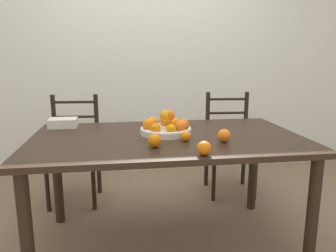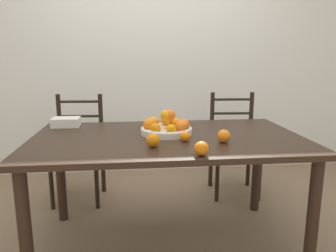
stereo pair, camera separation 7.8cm
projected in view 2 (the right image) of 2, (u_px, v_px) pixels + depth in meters
ground_plane at (167, 243)px, 2.29m from camera, size 12.00×12.00×0.00m
wall_back at (152, 54)px, 3.55m from camera, size 8.00×0.06×2.60m
dining_table at (167, 149)px, 2.15m from camera, size 1.75×1.03×0.77m
fruit_bowl at (167, 127)px, 2.18m from camera, size 0.34×0.34×0.17m
orange_loose_0 at (153, 140)px, 1.87m from camera, size 0.08×0.08×0.08m
orange_loose_1 at (201, 149)px, 1.70m from camera, size 0.08×0.08×0.08m
orange_loose_2 at (185, 137)px, 1.99m from camera, size 0.06×0.06×0.06m
orange_loose_3 at (224, 136)px, 1.96m from camera, size 0.08×0.08×0.08m
chair_left at (78, 149)px, 2.93m from camera, size 0.44×0.43×0.94m
chair_right at (234, 145)px, 3.08m from camera, size 0.45×0.43×0.94m
book_stack at (66, 122)px, 2.42m from camera, size 0.20×0.15×0.06m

